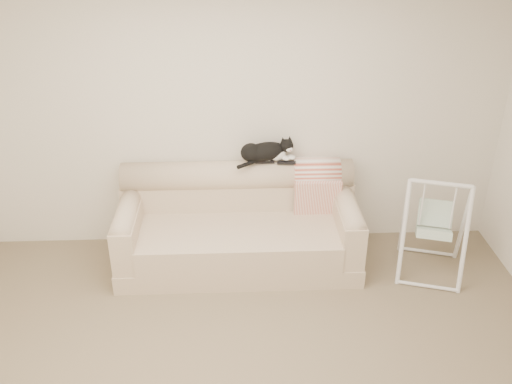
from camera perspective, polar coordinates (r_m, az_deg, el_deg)
The scene contains 7 objects.
room_shell at distance 3.34m, azimuth -1.72°, elevation -0.75°, with size 5.04×4.04×2.60m.
sofa at distance 5.32m, azimuth -1.76°, elevation -3.48°, with size 2.20×0.93×0.90m.
remote_a at distance 5.27m, azimuth 0.89°, elevation 3.08°, with size 0.18×0.05×0.03m.
remote_b at distance 5.26m, azimuth 3.06°, elevation 2.97°, with size 0.17×0.06×0.02m.
tuxedo_cat at distance 5.24m, azimuth 0.94°, elevation 4.06°, with size 0.56×0.36×0.23m.
throw_blanket at distance 5.40m, azimuth 6.03°, elevation 1.37°, with size 0.43×0.38×0.58m.
baby_swing at distance 5.35m, azimuth 17.37°, elevation -3.37°, with size 0.71×0.74×0.93m.
Camera 1 is at (-0.03, -2.92, 3.13)m, focal length 40.00 mm.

